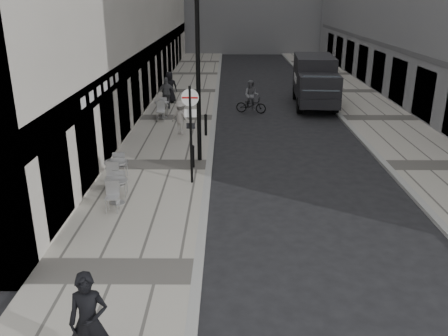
{
  "coord_description": "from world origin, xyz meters",
  "views": [
    {
      "loc": [
        0.71,
        -7.21,
        6.41
      ],
      "look_at": [
        0.62,
        6.46,
        1.4
      ],
      "focal_mm": 38.0,
      "sensor_mm": 36.0,
      "label": 1
    }
  ],
  "objects_px": {
    "panel_van": "(315,79)",
    "lamppost": "(198,68)",
    "walking_man": "(89,322)",
    "sign_post": "(191,122)",
    "cyclist": "(251,100)"
  },
  "relations": [
    {
      "from": "sign_post",
      "to": "panel_van",
      "type": "bearing_deg",
      "value": 65.43
    },
    {
      "from": "panel_van",
      "to": "lamppost",
      "type": "bearing_deg",
      "value": -117.14
    },
    {
      "from": "walking_man",
      "to": "panel_van",
      "type": "height_order",
      "value": "panel_van"
    },
    {
      "from": "sign_post",
      "to": "cyclist",
      "type": "bearing_deg",
      "value": 78.75
    },
    {
      "from": "lamppost",
      "to": "cyclist",
      "type": "distance_m",
      "value": 9.46
    },
    {
      "from": "cyclist",
      "to": "sign_post",
      "type": "bearing_deg",
      "value": -88.51
    },
    {
      "from": "walking_man",
      "to": "panel_van",
      "type": "xyz_separation_m",
      "value": [
        7.7,
        21.96,
        0.57
      ]
    },
    {
      "from": "walking_man",
      "to": "sign_post",
      "type": "bearing_deg",
      "value": 79.38
    },
    {
      "from": "walking_man",
      "to": "panel_van",
      "type": "relative_size",
      "value": 0.3
    },
    {
      "from": "panel_van",
      "to": "walking_man",
      "type": "bearing_deg",
      "value": -105.27
    },
    {
      "from": "lamppost",
      "to": "panel_van",
      "type": "relative_size",
      "value": 1.04
    },
    {
      "from": "cyclist",
      "to": "panel_van",
      "type": "bearing_deg",
      "value": 41.72
    },
    {
      "from": "cyclist",
      "to": "walking_man",
      "type": "bearing_deg",
      "value": -85.88
    },
    {
      "from": "sign_post",
      "to": "lamppost",
      "type": "distance_m",
      "value": 2.87
    },
    {
      "from": "sign_post",
      "to": "lamppost",
      "type": "height_order",
      "value": "lamppost"
    }
  ]
}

